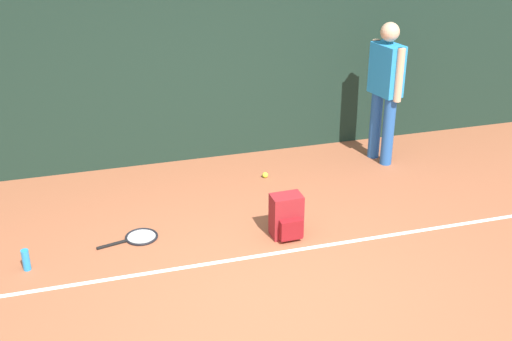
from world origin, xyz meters
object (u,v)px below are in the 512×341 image
at_px(tennis_racket, 139,237).
at_px(backpack, 287,217).
at_px(tennis_ball_by_fence, 265,175).
at_px(tennis_player, 385,85).
at_px(water_bottle, 26,260).

xyz_separation_m(tennis_racket, backpack, (1.41, -0.35, 0.20)).
bearing_deg(tennis_ball_by_fence, tennis_racket, -148.73).
height_order(tennis_player, tennis_ball_by_fence, tennis_player).
distance_m(tennis_racket, tennis_ball_by_fence, 1.85).
bearing_deg(water_bottle, backpack, -2.02).
distance_m(tennis_player, tennis_ball_by_fence, 1.76).
bearing_deg(tennis_racket, tennis_player, 5.84).
xyz_separation_m(tennis_racket, water_bottle, (-1.04, -0.26, 0.09)).
height_order(tennis_player, water_bottle, tennis_player).
height_order(tennis_player, backpack, tennis_player).
relative_size(tennis_ball_by_fence, water_bottle, 0.32).
bearing_deg(water_bottle, tennis_player, 17.71).
distance_m(backpack, water_bottle, 2.45).
xyz_separation_m(backpack, tennis_ball_by_fence, (0.18, 1.31, -0.18)).
bearing_deg(tennis_player, backpack, 116.37).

